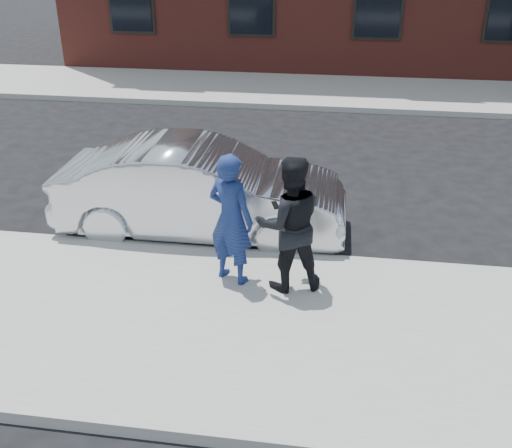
# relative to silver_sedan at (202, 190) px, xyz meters

# --- Properties ---
(ground) EXTENTS (100.00, 100.00, 0.00)m
(ground) POSITION_rel_silver_sedan_xyz_m (2.83, -2.30, -0.73)
(ground) COLOR black
(ground) RESTS_ON ground
(near_sidewalk) EXTENTS (50.00, 3.50, 0.15)m
(near_sidewalk) POSITION_rel_silver_sedan_xyz_m (2.83, -2.55, -0.66)
(near_sidewalk) COLOR gray
(near_sidewalk) RESTS_ON ground
(near_curb) EXTENTS (50.00, 0.10, 0.15)m
(near_curb) POSITION_rel_silver_sedan_xyz_m (2.83, -0.75, -0.66)
(near_curb) COLOR #999691
(near_curb) RESTS_ON ground
(far_sidewalk) EXTENTS (50.00, 3.50, 0.15)m
(far_sidewalk) POSITION_rel_silver_sedan_xyz_m (2.83, 8.95, -0.66)
(far_sidewalk) COLOR gray
(far_sidewalk) RESTS_ON ground
(far_curb) EXTENTS (50.00, 0.10, 0.15)m
(far_curb) POSITION_rel_silver_sedan_xyz_m (2.83, 7.15, -0.66)
(far_curb) COLOR #999691
(far_curb) RESTS_ON ground
(silver_sedan) EXTENTS (4.48, 1.63, 1.47)m
(silver_sedan) POSITION_rel_silver_sedan_xyz_m (0.00, 0.00, 0.00)
(silver_sedan) COLOR #B7BABF
(silver_sedan) RESTS_ON ground
(man_hoodie) EXTENTS (0.77, 0.66, 1.78)m
(man_hoodie) POSITION_rel_silver_sedan_xyz_m (0.75, -1.54, 0.31)
(man_hoodie) COLOR navy
(man_hoodie) RESTS_ON near_sidewalk
(man_peacoat) EXTENTS (1.04, 0.91, 1.80)m
(man_peacoat) POSITION_rel_silver_sedan_xyz_m (1.51, -1.60, 0.32)
(man_peacoat) COLOR black
(man_peacoat) RESTS_ON near_sidewalk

